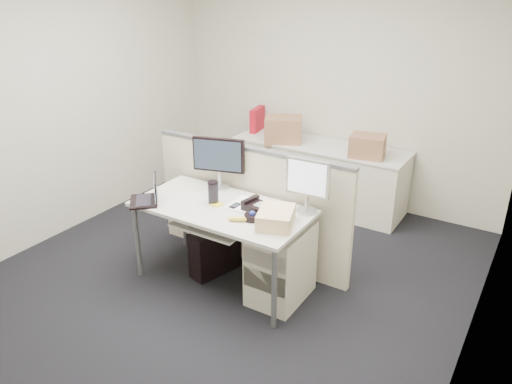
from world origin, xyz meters
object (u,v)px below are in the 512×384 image
Objects in this scene: laptop at (143,190)px; desk_phone at (257,208)px; desk at (222,214)px; monitor_main at (219,163)px.

laptop is 0.99m from desk_phone.
laptop is 1.43× the size of desk_phone.
desk is at bearing 72.17° from laptop.
desk_phone is at bearing 69.24° from laptop.
desk is 7.15× the size of desk_phone.
desk is at bearing -68.73° from monitor_main.
laptop reaches higher than desk_phone.
desk is 0.51m from monitor_main.
monitor_main is 2.26× the size of desk_phone.
desk_phone is at bearing -40.30° from monitor_main.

